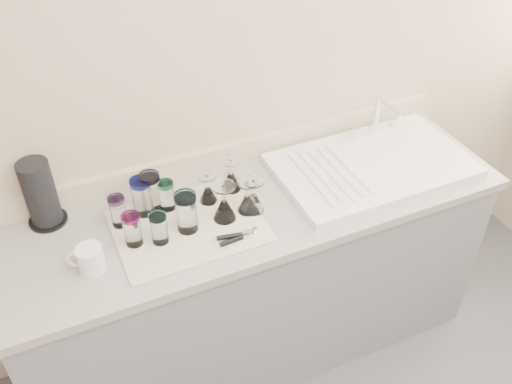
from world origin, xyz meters
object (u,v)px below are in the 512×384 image
tumbler_blue (159,228)px  goblet_front_left (224,207)px  goblet_back_left (208,192)px  goblet_extra (254,200)px  tumbler_cyan (142,196)px  tumbler_extra (151,192)px  tumbler_teal (118,211)px  tumbler_purple (167,195)px  white_mug (90,259)px  sink_unit (372,165)px  paper_towel_roll (40,194)px  goblet_back_right (231,179)px  goblet_front_right (247,201)px  tumbler_magenta (132,229)px  tumbler_lavender (187,212)px  can_opener (238,237)px

tumbler_blue → goblet_front_left: size_ratio=0.81×
goblet_back_left → goblet_extra: bearing=-41.6°
tumbler_cyan → goblet_extra: 0.42m
goblet_front_left → tumbler_extra: bearing=143.7°
tumbler_teal → tumbler_purple: size_ratio=1.02×
goblet_extra → white_mug: bearing=-175.9°
sink_unit → paper_towel_roll: bearing=170.2°
tumbler_teal → goblet_back_right: bearing=3.0°
tumbler_blue → goblet_extra: (0.38, 0.02, -0.02)m
tumbler_blue → tumbler_teal: bearing=126.2°
tumbler_purple → sink_unit: bearing=-6.7°
white_mug → goblet_front_right: bearing=4.9°
sink_unit → paper_towel_roll: paper_towel_roll is taller
tumbler_cyan → goblet_back_right: 0.36m
tumbler_purple → goblet_extra: 0.34m
tumbler_magenta → white_mug: bearing=-161.6°
tumbler_cyan → tumbler_teal: bearing=-164.9°
paper_towel_roll → goblet_back_right: bearing=-9.2°
paper_towel_roll → tumbler_blue: bearing=-39.1°
goblet_extra → paper_towel_roll: (-0.74, 0.27, 0.08)m
tumbler_purple → goblet_front_left: bearing=-39.1°
tumbler_purple → goblet_back_right: goblet_back_right is taller
tumbler_cyan → tumbler_lavender: tumbler_lavender is taller
goblet_front_left → paper_towel_roll: paper_towel_roll is taller
tumbler_cyan → goblet_back_left: tumbler_cyan is taller
white_mug → goblet_back_right: bearing=18.4°
tumbler_blue → paper_towel_roll: bearing=140.9°
tumbler_magenta → tumbler_cyan: bearing=62.2°
tumbler_purple → can_opener: (0.18, -0.27, -0.05)m
tumbler_blue → goblet_back_right: size_ratio=0.88×
tumbler_cyan → paper_towel_roll: (-0.35, 0.11, 0.05)m
sink_unit → tumbler_purple: (-0.88, 0.10, 0.05)m
tumbler_magenta → paper_towel_roll: size_ratio=0.49×
tumbler_purple → goblet_front_right: (0.28, -0.14, -0.02)m
tumbler_teal → white_mug: size_ratio=0.90×
goblet_back_left → goblet_front_right: 0.17m
tumbler_purple → tumbler_lavender: tumbler_lavender is taller
goblet_front_left → tumbler_teal: bearing=160.5°
tumbler_magenta → goblet_back_left: 0.35m
tumbler_teal → goblet_front_left: 0.39m
sink_unit → tumbler_purple: sink_unit is taller
goblet_back_right → goblet_back_left: bearing=-163.5°
goblet_front_left → can_opener: 0.13m
tumbler_lavender → goblet_back_left: size_ratio=1.30×
tumbler_magenta → goblet_back_left: tumbler_magenta is taller
tumbler_lavender → goblet_extra: bearing=-0.5°
goblet_extra → goblet_front_right: bearing=163.1°
tumbler_cyan → goblet_extra: (0.39, -0.16, -0.03)m
tumbler_teal → paper_towel_roll: paper_towel_roll is taller
tumbler_cyan → goblet_extra: size_ratio=1.08×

